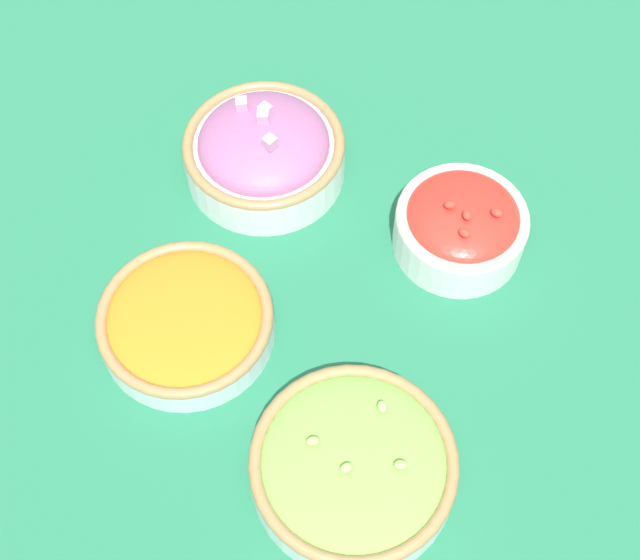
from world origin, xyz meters
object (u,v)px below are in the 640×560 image
object	(u,v)px
bowl_carrots	(186,321)
bowl_red_onion	(264,151)
bowl_cherry_tomatoes	(461,225)
bowl_lettuce	(353,465)

from	to	relation	value
bowl_carrots	bowl_red_onion	bearing A→B (deg)	134.73
bowl_carrots	bowl_cherry_tomatoes	xyz separation A→B (m)	(0.03, 0.29, 0.01)
bowl_red_onion	bowl_cherry_tomatoes	world-z (taller)	bowl_red_onion
bowl_red_onion	bowl_carrots	world-z (taller)	bowl_red_onion
bowl_lettuce	bowl_carrots	world-z (taller)	bowl_lettuce
bowl_red_onion	bowl_lettuce	bearing A→B (deg)	-11.27
bowl_carrots	bowl_cherry_tomatoes	size ratio (longest dim) A/B	1.27
bowl_red_onion	bowl_cherry_tomatoes	size ratio (longest dim) A/B	1.28
bowl_lettuce	bowl_cherry_tomatoes	bearing A→B (deg)	129.67
bowl_carrots	bowl_cherry_tomatoes	distance (m)	0.29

